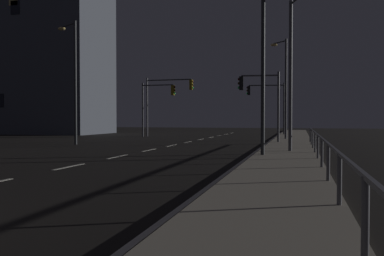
{
  "coord_description": "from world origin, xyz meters",
  "views": [
    {
      "loc": [
        8.05,
        -3.82,
        1.74
      ],
      "look_at": [
        1.55,
        20.43,
        1.17
      ],
      "focal_mm": 37.56,
      "sensor_mm": 36.0,
      "label": 1
    }
  ],
  "objects_px": {
    "traffic_light_near_right": "(167,95)",
    "street_lamp_far_end": "(284,80)",
    "street_lamp_corner": "(73,72)",
    "traffic_light_near_left": "(268,98)",
    "street_lamp_median": "(270,48)",
    "street_lamp_mid_block": "(293,59)",
    "building_distant": "(35,41)",
    "traffic_light_far_center": "(260,93)",
    "traffic_light_mid_right": "(157,99)"
  },
  "relations": [
    {
      "from": "traffic_light_near_right",
      "to": "street_lamp_far_end",
      "type": "bearing_deg",
      "value": -18.7
    },
    {
      "from": "street_lamp_corner",
      "to": "traffic_light_near_right",
      "type": "bearing_deg",
      "value": 79.44
    },
    {
      "from": "traffic_light_near_left",
      "to": "traffic_light_near_right",
      "type": "bearing_deg",
      "value": -150.83
    },
    {
      "from": "traffic_light_near_right",
      "to": "street_lamp_median",
      "type": "bearing_deg",
      "value": -59.5
    },
    {
      "from": "street_lamp_mid_block",
      "to": "building_distant",
      "type": "distance_m",
      "value": 37.63
    },
    {
      "from": "street_lamp_median",
      "to": "building_distant",
      "type": "bearing_deg",
      "value": 141.24
    },
    {
      "from": "street_lamp_corner",
      "to": "traffic_light_far_center",
      "type": "bearing_deg",
      "value": 18.06
    },
    {
      "from": "traffic_light_far_center",
      "to": "street_lamp_median",
      "type": "height_order",
      "value": "street_lamp_median"
    },
    {
      "from": "street_lamp_mid_block",
      "to": "traffic_light_mid_right",
      "type": "bearing_deg",
      "value": 128.62
    },
    {
      "from": "traffic_light_near_left",
      "to": "traffic_light_mid_right",
      "type": "height_order",
      "value": "traffic_light_near_left"
    },
    {
      "from": "traffic_light_far_center",
      "to": "street_lamp_far_end",
      "type": "distance_m",
      "value": 5.37
    },
    {
      "from": "traffic_light_near_left",
      "to": "street_lamp_far_end",
      "type": "bearing_deg",
      "value": -77.63
    },
    {
      "from": "traffic_light_near_left",
      "to": "street_lamp_corner",
      "type": "height_order",
      "value": "street_lamp_corner"
    },
    {
      "from": "traffic_light_near_right",
      "to": "street_lamp_median",
      "type": "distance_m",
      "value": 22.17
    },
    {
      "from": "street_lamp_far_end",
      "to": "street_lamp_corner",
      "type": "bearing_deg",
      "value": -146.65
    },
    {
      "from": "street_lamp_mid_block",
      "to": "street_lamp_far_end",
      "type": "xyz_separation_m",
      "value": [
        -0.94,
        13.08,
        0.25
      ]
    },
    {
      "from": "traffic_light_near_left",
      "to": "building_distant",
      "type": "relative_size",
      "value": 0.24
    },
    {
      "from": "street_lamp_corner",
      "to": "traffic_light_near_left",
      "type": "bearing_deg",
      "value": 57.01
    },
    {
      "from": "street_lamp_far_end",
      "to": "building_distant",
      "type": "relative_size",
      "value": 0.36
    },
    {
      "from": "street_lamp_mid_block",
      "to": "building_distant",
      "type": "bearing_deg",
      "value": 144.83
    },
    {
      "from": "street_lamp_far_end",
      "to": "street_lamp_corner",
      "type": "relative_size",
      "value": 0.96
    },
    {
      "from": "traffic_light_mid_right",
      "to": "street_lamp_median",
      "type": "bearing_deg",
      "value": -56.92
    },
    {
      "from": "building_distant",
      "to": "street_lamp_median",
      "type": "bearing_deg",
      "value": -38.76
    },
    {
      "from": "traffic_light_near_right",
      "to": "traffic_light_far_center",
      "type": "relative_size",
      "value": 1.19
    },
    {
      "from": "street_lamp_mid_block",
      "to": "building_distant",
      "type": "xyz_separation_m",
      "value": [
        -30.31,
        21.36,
        6.43
      ]
    },
    {
      "from": "street_lamp_far_end",
      "to": "building_distant",
      "type": "height_order",
      "value": "building_distant"
    },
    {
      "from": "traffic_light_near_left",
      "to": "street_lamp_corner",
      "type": "xyz_separation_m",
      "value": [
        -11.69,
        -18.01,
        1.05
      ]
    },
    {
      "from": "building_distant",
      "to": "street_lamp_far_end",
      "type": "bearing_deg",
      "value": -15.74
    },
    {
      "from": "traffic_light_mid_right",
      "to": "traffic_light_near_right",
      "type": "bearing_deg",
      "value": 36.35
    },
    {
      "from": "street_lamp_median",
      "to": "street_lamp_corner",
      "type": "relative_size",
      "value": 0.95
    },
    {
      "from": "street_lamp_mid_block",
      "to": "street_lamp_corner",
      "type": "distance_m",
      "value": 15.17
    },
    {
      "from": "traffic_light_far_center",
      "to": "street_lamp_far_end",
      "type": "relative_size",
      "value": 0.61
    },
    {
      "from": "street_lamp_median",
      "to": "traffic_light_near_right",
      "type": "bearing_deg",
      "value": 120.5
    },
    {
      "from": "street_lamp_mid_block",
      "to": "street_lamp_median",
      "type": "height_order",
      "value": "street_lamp_median"
    },
    {
      "from": "traffic_light_far_center",
      "to": "traffic_light_mid_right",
      "type": "bearing_deg",
      "value": 142.36
    },
    {
      "from": "traffic_light_near_left",
      "to": "street_lamp_far_end",
      "type": "xyz_separation_m",
      "value": [
        1.98,
        -9.01,
        0.99
      ]
    },
    {
      "from": "traffic_light_mid_right",
      "to": "building_distant",
      "type": "relative_size",
      "value": 0.24
    },
    {
      "from": "traffic_light_near_left",
      "to": "building_distant",
      "type": "distance_m",
      "value": 28.33
    },
    {
      "from": "traffic_light_far_center",
      "to": "street_lamp_mid_block",
      "type": "height_order",
      "value": "street_lamp_mid_block"
    },
    {
      "from": "traffic_light_near_left",
      "to": "street_lamp_mid_block",
      "type": "bearing_deg",
      "value": -82.48
    },
    {
      "from": "building_distant",
      "to": "traffic_light_near_right",
      "type": "bearing_deg",
      "value": -13.85
    },
    {
      "from": "traffic_light_near_left",
      "to": "street_lamp_far_end",
      "type": "height_order",
      "value": "street_lamp_far_end"
    },
    {
      "from": "street_lamp_median",
      "to": "traffic_light_mid_right",
      "type": "bearing_deg",
      "value": 123.08
    },
    {
      "from": "traffic_light_near_left",
      "to": "traffic_light_near_right",
      "type": "relative_size",
      "value": 0.92
    },
    {
      "from": "street_lamp_median",
      "to": "traffic_light_near_left",
      "type": "bearing_deg",
      "value": 94.57
    },
    {
      "from": "traffic_light_near_right",
      "to": "traffic_light_mid_right",
      "type": "height_order",
      "value": "traffic_light_near_right"
    },
    {
      "from": "traffic_light_mid_right",
      "to": "building_distant",
      "type": "height_order",
      "value": "building_distant"
    },
    {
      "from": "traffic_light_near_left",
      "to": "traffic_light_far_center",
      "type": "height_order",
      "value": "traffic_light_near_left"
    },
    {
      "from": "street_lamp_far_end",
      "to": "street_lamp_corner",
      "type": "distance_m",
      "value": 16.37
    },
    {
      "from": "traffic_light_near_left",
      "to": "building_distant",
      "type": "height_order",
      "value": "building_distant"
    }
  ]
}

